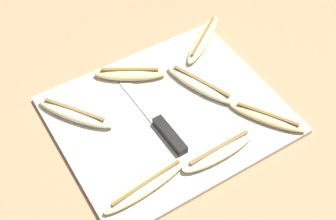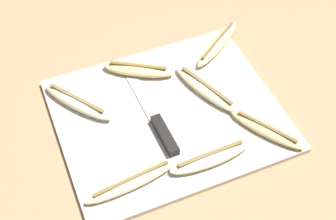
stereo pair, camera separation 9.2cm
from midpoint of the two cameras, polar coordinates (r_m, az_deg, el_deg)
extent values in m
plane|color=tan|center=(0.94, 2.80, -1.02)|extent=(4.00, 4.00, 0.00)
cube|color=beige|center=(0.93, 2.82, -0.79)|extent=(0.43, 0.36, 0.01)
cube|color=black|center=(0.88, 2.57, -3.28)|extent=(0.02, 0.09, 0.02)
cube|color=#B7BABF|center=(0.95, -0.35, 1.36)|extent=(0.03, 0.13, 0.00)
ellipsoid|color=beige|center=(0.96, 7.44, 2.44)|extent=(0.10, 0.17, 0.02)
cube|color=olive|center=(0.96, 7.50, 2.88)|extent=(0.06, 0.13, 0.00)
ellipsoid|color=#DBC684|center=(0.92, 14.75, -2.50)|extent=(0.11, 0.15, 0.02)
cube|color=brown|center=(0.92, 14.87, -2.14)|extent=(0.07, 0.11, 0.00)
ellipsoid|color=beige|center=(0.83, -1.22, -8.88)|extent=(0.18, 0.05, 0.02)
cube|color=olive|center=(0.82, -1.24, -8.53)|extent=(0.14, 0.02, 0.00)
ellipsoid|color=beige|center=(1.06, 8.55, 7.86)|extent=(0.16, 0.12, 0.02)
cube|color=olive|center=(1.05, 8.62, 8.32)|extent=(0.11, 0.08, 0.00)
ellipsoid|color=#EDD689|center=(0.99, -0.99, 4.83)|extent=(0.15, 0.11, 0.02)
cube|color=olive|center=(0.98, -1.00, 5.32)|extent=(0.11, 0.07, 0.00)
ellipsoid|color=beige|center=(0.94, -8.26, 0.85)|extent=(0.13, 0.16, 0.02)
cube|color=olive|center=(0.93, -8.35, 1.33)|extent=(0.08, 0.11, 0.00)
ellipsoid|color=beige|center=(0.86, 8.24, -5.86)|extent=(0.16, 0.04, 0.02)
cube|color=olive|center=(0.85, 8.33, -5.44)|extent=(0.13, 0.01, 0.00)
camera|label=1|loc=(0.05, -87.13, 3.55)|focal=50.00mm
camera|label=2|loc=(0.05, 92.87, -3.55)|focal=50.00mm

